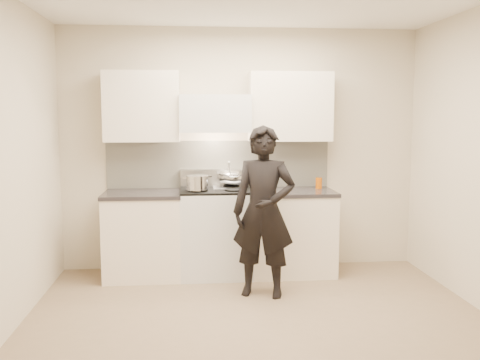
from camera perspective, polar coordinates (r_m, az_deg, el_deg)
The scene contains 11 objects.
ground_plane at distance 4.64m, azimuth 2.12°, elevation -15.01°, with size 4.00×4.00×0.00m, color #826B52.
room_shell at distance 4.67m, azimuth 0.92°, elevation 5.26°, with size 4.04×3.54×2.70m.
stove at distance 5.84m, azimuth -2.58°, elevation -5.53°, with size 0.76×0.65×0.96m.
counter_right at distance 5.93m, azimuth 5.48°, elevation -5.49°, with size 0.92×0.67×0.92m.
counter_left at distance 5.86m, azimuth -10.27°, elevation -5.73°, with size 0.82×0.67×0.92m.
wok at distance 5.89m, azimuth -0.74°, elevation 0.35°, with size 0.37×0.46×0.30m.
stock_pot at distance 5.59m, azimuth -4.60°, elevation -0.27°, with size 0.31×0.28×0.15m.
utensil_crock at distance 6.03m, azimuth 1.95°, elevation 0.03°, with size 0.11×0.11×0.29m.
spice_jar at distance 6.04m, azimuth 3.22°, elevation -0.34°, with size 0.04×0.04×0.10m.
oil_glass at distance 6.02m, azimuth 8.40°, elevation -0.32°, with size 0.07×0.07×0.12m.
person at distance 5.11m, azimuth 2.54°, elevation -3.39°, with size 0.60×0.39×1.64m, color black.
Camera 1 is at (-0.56, -4.27, 1.73)m, focal length 40.00 mm.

